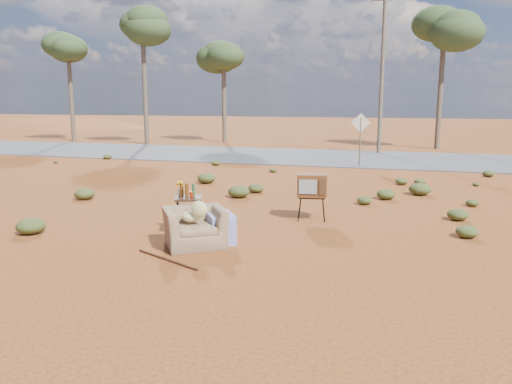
# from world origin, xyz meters

# --- Properties ---
(ground) EXTENTS (140.00, 140.00, 0.00)m
(ground) POSITION_xyz_m (0.00, 0.00, 0.00)
(ground) COLOR #97561E
(ground) RESTS_ON ground
(highway) EXTENTS (140.00, 7.00, 0.04)m
(highway) POSITION_xyz_m (0.00, 15.00, 0.02)
(highway) COLOR #565659
(highway) RESTS_ON ground
(dirt_mound) EXTENTS (26.00, 18.00, 2.00)m
(dirt_mound) POSITION_xyz_m (-30.00, 34.00, 0.00)
(dirt_mound) COLOR #974E24
(dirt_mound) RESTS_ON ground
(armchair) EXTENTS (1.42, 1.41, 0.97)m
(armchair) POSITION_xyz_m (-0.41, -0.21, 0.45)
(armchair) COLOR #826447
(armchair) RESTS_ON ground
(tv_unit) EXTENTS (0.74, 0.63, 1.06)m
(tv_unit) POSITION_xyz_m (1.24, 2.43, 0.79)
(tv_unit) COLOR black
(tv_unit) RESTS_ON ground
(side_table) EXTENTS (0.71, 0.71, 1.08)m
(side_table) POSITION_xyz_m (-0.99, 0.48, 0.80)
(side_table) COLOR #342013
(side_table) RESTS_ON ground
(rusty_bar) EXTENTS (1.45, 0.74, 0.04)m
(rusty_bar) POSITION_xyz_m (-0.60, -1.23, 0.02)
(rusty_bar) COLOR #4E2514
(rusty_bar) RESTS_ON ground
(road_sign) EXTENTS (0.78, 0.06, 2.19)m
(road_sign) POSITION_xyz_m (1.50, 12.00, 1.50)
(road_sign) COLOR brown
(road_sign) RESTS_ON ground
(eucalyptus_far_left) EXTENTS (3.20, 3.20, 7.10)m
(eucalyptus_far_left) POSITION_xyz_m (-18.00, 20.00, 5.94)
(eucalyptus_far_left) COLOR brown
(eucalyptus_far_left) RESTS_ON ground
(eucalyptus_left) EXTENTS (3.20, 3.20, 8.10)m
(eucalyptus_left) POSITION_xyz_m (-12.00, 19.00, 6.92)
(eucalyptus_left) COLOR brown
(eucalyptus_left) RESTS_ON ground
(eucalyptus_near_left) EXTENTS (3.20, 3.20, 6.60)m
(eucalyptus_near_left) POSITION_xyz_m (-8.00, 22.00, 5.45)
(eucalyptus_near_left) COLOR brown
(eucalyptus_near_left) RESTS_ON ground
(eucalyptus_center) EXTENTS (3.20, 3.20, 7.60)m
(eucalyptus_center) POSITION_xyz_m (5.00, 21.00, 6.43)
(eucalyptus_center) COLOR brown
(eucalyptus_center) RESTS_ON ground
(utility_pole_center) EXTENTS (1.40, 0.20, 8.00)m
(utility_pole_center) POSITION_xyz_m (2.00, 17.50, 4.15)
(utility_pole_center) COLOR brown
(utility_pole_center) RESTS_ON ground
(scrub_patch) EXTENTS (17.49, 8.07, 0.33)m
(scrub_patch) POSITION_xyz_m (-0.82, 4.41, 0.14)
(scrub_patch) COLOR #475223
(scrub_patch) RESTS_ON ground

